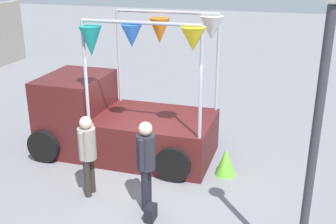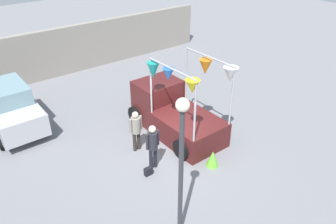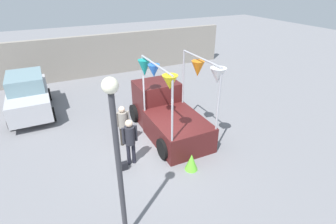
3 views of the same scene
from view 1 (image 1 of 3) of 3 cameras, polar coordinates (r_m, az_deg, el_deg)
ground_plane at (r=9.10m, az=-3.12°, el=-8.72°), size 60.00×60.00×0.00m
vendor_truck at (r=9.93m, az=-7.28°, el=-0.72°), size 2.46×4.16×3.27m
person_customer at (r=7.57m, az=-3.01°, el=-6.15°), size 0.53×0.34×1.72m
person_vendor at (r=8.16m, az=-10.86°, el=-4.89°), size 0.53×0.34×1.63m
handbag at (r=7.67m, az=-2.35°, el=-13.50°), size 0.28×0.16×0.28m
street_lamp at (r=5.55m, az=19.91°, el=1.39°), size 0.32×0.32×4.21m
folded_kite_bundle_lime at (r=9.11m, az=7.81°, el=-6.70°), size 0.62×0.62×0.60m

